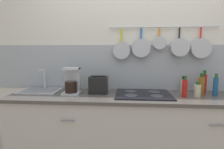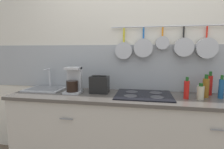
{
  "view_description": "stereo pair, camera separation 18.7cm",
  "coord_description": "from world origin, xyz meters",
  "px_view_note": "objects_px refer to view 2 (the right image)",
  "views": [
    {
      "loc": [
        -0.14,
        -1.85,
        1.39
      ],
      "look_at": [
        -0.28,
        0.0,
        1.14
      ],
      "focal_mm": 28.0,
      "sensor_mm": 36.0,
      "label": 1
    },
    {
      "loc": [
        0.05,
        -1.82,
        1.39
      ],
      "look_at": [
        -0.28,
        0.0,
        1.14
      ],
      "focal_mm": 28.0,
      "sensor_mm": 36.0,
      "label": 2
    }
  ],
  "objects_px": {
    "bottle_hot_sauce": "(187,86)",
    "toaster": "(99,85)",
    "bottle_cooking_wine": "(221,88)",
    "bottle_vinegar": "(210,85)",
    "coffee_maker": "(74,82)",
    "bottle_dish_soap": "(200,92)",
    "bottle_olive_oil": "(206,87)",
    "bottle_sesame_oil": "(187,89)"
  },
  "relations": [
    {
      "from": "bottle_hot_sauce",
      "to": "toaster",
      "type": "bearing_deg",
      "value": -171.15
    },
    {
      "from": "bottle_hot_sauce",
      "to": "bottle_cooking_wine",
      "type": "xyz_separation_m",
      "value": [
        0.28,
        -0.16,
        0.02
      ]
    },
    {
      "from": "toaster",
      "to": "bottle_vinegar",
      "type": "xyz_separation_m",
      "value": [
        1.19,
        0.12,
        0.02
      ]
    },
    {
      "from": "coffee_maker",
      "to": "bottle_hot_sauce",
      "type": "distance_m",
      "value": 1.28
    },
    {
      "from": "toaster",
      "to": "bottle_dish_soap",
      "type": "bearing_deg",
      "value": -4.67
    },
    {
      "from": "bottle_vinegar",
      "to": "bottle_cooking_wine",
      "type": "relative_size",
      "value": 1.09
    },
    {
      "from": "toaster",
      "to": "bottle_olive_oil",
      "type": "bearing_deg",
      "value": 0.71
    },
    {
      "from": "coffee_maker",
      "to": "bottle_dish_soap",
      "type": "relative_size",
      "value": 1.82
    },
    {
      "from": "bottle_hot_sauce",
      "to": "bottle_vinegar",
      "type": "relative_size",
      "value": 0.7
    },
    {
      "from": "coffee_maker",
      "to": "bottle_dish_soap",
      "type": "xyz_separation_m",
      "value": [
        1.34,
        -0.04,
        -0.05
      ]
    },
    {
      "from": "toaster",
      "to": "bottle_sesame_oil",
      "type": "height_order",
      "value": "bottle_sesame_oil"
    },
    {
      "from": "bottle_olive_oil",
      "to": "bottle_vinegar",
      "type": "distance_m",
      "value": 0.12
    },
    {
      "from": "toaster",
      "to": "bottle_hot_sauce",
      "type": "height_order",
      "value": "toaster"
    },
    {
      "from": "bottle_olive_oil",
      "to": "bottle_vinegar",
      "type": "xyz_separation_m",
      "value": [
        0.07,
        0.1,
        0.01
      ]
    },
    {
      "from": "toaster",
      "to": "bottle_cooking_wine",
      "type": "height_order",
      "value": "bottle_cooking_wine"
    },
    {
      "from": "toaster",
      "to": "bottle_cooking_wine",
      "type": "bearing_deg",
      "value": -0.51
    },
    {
      "from": "coffee_maker",
      "to": "toaster",
      "type": "xyz_separation_m",
      "value": [
        0.29,
        0.05,
        -0.02
      ]
    },
    {
      "from": "bottle_olive_oil",
      "to": "bottle_cooking_wine",
      "type": "relative_size",
      "value": 1.0
    },
    {
      "from": "toaster",
      "to": "bottle_olive_oil",
      "type": "xyz_separation_m",
      "value": [
        1.12,
        0.01,
        0.01
      ]
    },
    {
      "from": "coffee_maker",
      "to": "bottle_dish_soap",
      "type": "distance_m",
      "value": 1.34
    },
    {
      "from": "bottle_sesame_oil",
      "to": "bottle_hot_sauce",
      "type": "relative_size",
      "value": 1.23
    },
    {
      "from": "coffee_maker",
      "to": "toaster",
      "type": "relative_size",
      "value": 1.32
    },
    {
      "from": "bottle_sesame_oil",
      "to": "bottle_dish_soap",
      "type": "xyz_separation_m",
      "value": [
        0.13,
        0.01,
        -0.03
      ]
    },
    {
      "from": "bottle_olive_oil",
      "to": "bottle_vinegar",
      "type": "bearing_deg",
      "value": 54.9
    },
    {
      "from": "coffee_maker",
      "to": "bottle_cooking_wine",
      "type": "distance_m",
      "value": 1.55
    },
    {
      "from": "bottle_sesame_oil",
      "to": "bottle_hot_sauce",
      "type": "height_order",
      "value": "bottle_sesame_oil"
    },
    {
      "from": "bottle_sesame_oil",
      "to": "toaster",
      "type": "bearing_deg",
      "value": 174.25
    },
    {
      "from": "bottle_sesame_oil",
      "to": "bottle_cooking_wine",
      "type": "relative_size",
      "value": 0.93
    },
    {
      "from": "bottle_dish_soap",
      "to": "bottle_cooking_wine",
      "type": "distance_m",
      "value": 0.23
    },
    {
      "from": "coffee_maker",
      "to": "bottle_sesame_oil",
      "type": "height_order",
      "value": "coffee_maker"
    },
    {
      "from": "toaster",
      "to": "bottle_hot_sauce",
      "type": "bearing_deg",
      "value": 8.85
    },
    {
      "from": "bottle_cooking_wine",
      "to": "bottle_hot_sauce",
      "type": "bearing_deg",
      "value": 150.13
    },
    {
      "from": "bottle_dish_soap",
      "to": "bottle_olive_oil",
      "type": "xyz_separation_m",
      "value": [
        0.08,
        0.1,
        0.03
      ]
    },
    {
      "from": "bottle_olive_oil",
      "to": "bottle_vinegar",
      "type": "relative_size",
      "value": 0.92
    },
    {
      "from": "toaster",
      "to": "bottle_dish_soap",
      "type": "relative_size",
      "value": 1.38
    },
    {
      "from": "coffee_maker",
      "to": "toaster",
      "type": "height_order",
      "value": "coffee_maker"
    },
    {
      "from": "toaster",
      "to": "bottle_dish_soap",
      "type": "xyz_separation_m",
      "value": [
        1.05,
        -0.09,
        -0.03
      ]
    },
    {
      "from": "toaster",
      "to": "bottle_cooking_wine",
      "type": "xyz_separation_m",
      "value": [
        1.26,
        -0.01,
        0.01
      ]
    },
    {
      "from": "bottle_dish_soap",
      "to": "bottle_vinegar",
      "type": "xyz_separation_m",
      "value": [
        0.15,
        0.2,
        0.04
      ]
    },
    {
      "from": "coffee_maker",
      "to": "bottle_olive_oil",
      "type": "relative_size",
      "value": 1.24
    },
    {
      "from": "coffee_maker",
      "to": "toaster",
      "type": "bearing_deg",
      "value": 9.07
    },
    {
      "from": "coffee_maker",
      "to": "bottle_sesame_oil",
      "type": "bearing_deg",
      "value": -2.16
    }
  ]
}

